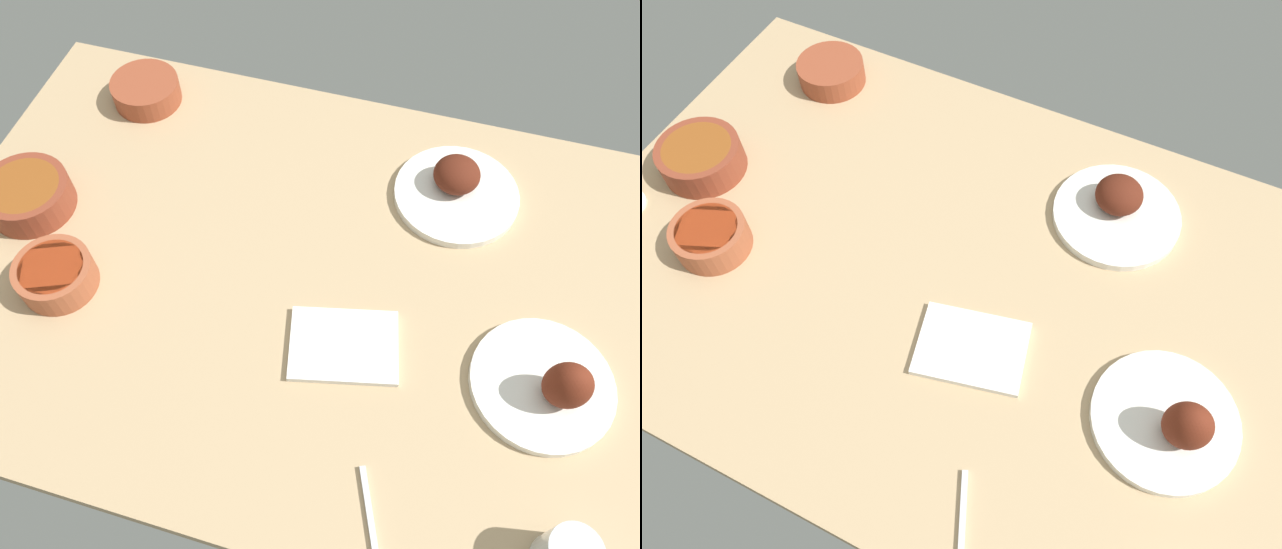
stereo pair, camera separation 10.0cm
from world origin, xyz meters
TOP-DOWN VIEW (x-y plane):
  - dining_table at (0.00, 0.00)cm, footprint 140.00×90.00cm
  - plate_near_viewer at (-19.21, -25.10)cm, footprint 23.25×23.25cm
  - plate_center_main at (-39.55, 9.68)cm, footprint 22.57×22.57cm
  - bowl_cream at (46.75, -32.65)cm, footprint 13.91×13.91cm
  - bowl_soup at (55.81, -1.02)cm, footprint 15.79×15.79cm
  - bowl_sauce at (42.85, 12.88)cm, footprint 13.19×13.19cm
  - folded_napkin at (-7.21, 11.11)cm, footprint 20.01×16.52cm
  - fork_loose at (-18.04, 36.75)cm, footprint 7.29×15.64cm

SIDE VIEW (x-z plane):
  - dining_table at x=0.00cm, z-range 0.00..4.00cm
  - fork_loose at x=-18.04cm, z-range 4.00..4.80cm
  - folded_napkin at x=-7.21cm, z-range 4.00..5.20cm
  - plate_near_viewer at x=-19.21cm, z-range 2.28..9.84cm
  - plate_center_main at x=-39.55cm, z-range 1.23..11.95cm
  - bowl_cream at x=46.75cm, z-range 4.23..9.06cm
  - bowl_sauce at x=42.85cm, z-range 4.25..9.74cm
  - bowl_soup at x=55.81cm, z-range 4.25..10.14cm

